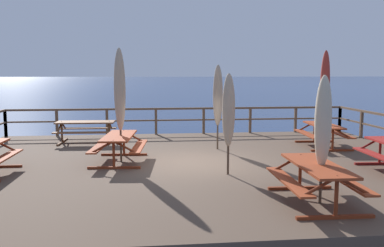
% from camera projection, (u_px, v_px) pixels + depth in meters
% --- Properties ---
extents(ground_plane, '(600.00, 600.00, 0.00)m').
position_uv_depth(ground_plane, '(195.00, 184.00, 11.71)').
color(ground_plane, navy).
extents(wooden_deck, '(14.08, 11.11, 0.64)m').
position_uv_depth(wooden_deck, '(195.00, 173.00, 11.67)').
color(wooden_deck, brown).
rests_on(wooden_deck, ground).
extents(railing_waterside_far, '(13.88, 0.10, 1.09)m').
position_uv_depth(railing_waterside_far, '(180.00, 116.00, 16.87)').
color(railing_waterside_far, brown).
rests_on(railing_waterside_far, wooden_deck).
extents(picnic_table_mid_right, '(2.11, 1.48, 0.78)m').
position_uv_depth(picnic_table_mid_right, '(86.00, 127.00, 14.85)').
color(picnic_table_mid_right, brown).
rests_on(picnic_table_mid_right, wooden_deck).
extents(picnic_table_mid_left, '(1.46, 2.23, 0.78)m').
position_uv_depth(picnic_table_mid_left, '(317.00, 174.00, 7.96)').
color(picnic_table_mid_left, '#993819').
rests_on(picnic_table_mid_left, wooden_deck).
extents(picnic_table_mid_centre, '(1.59, 2.26, 0.78)m').
position_uv_depth(picnic_table_mid_centre, '(119.00, 142.00, 11.63)').
color(picnic_table_mid_centre, '#993819').
rests_on(picnic_table_mid_centre, wooden_deck).
extents(picnic_table_front_left, '(1.53, 2.19, 0.78)m').
position_uv_depth(picnic_table_front_left, '(323.00, 130.00, 14.02)').
color(picnic_table_front_left, '#993819').
rests_on(picnic_table_front_left, wooden_deck).
extents(patio_umbrella_tall_mid_left, '(0.32, 0.32, 2.78)m').
position_uv_depth(patio_umbrella_tall_mid_left, '(218.00, 96.00, 13.41)').
color(patio_umbrella_tall_mid_left, '#4C3828').
rests_on(patio_umbrella_tall_mid_left, wooden_deck).
extents(patio_umbrella_tall_back_left, '(0.32, 0.32, 2.49)m').
position_uv_depth(patio_umbrella_tall_back_left, '(323.00, 122.00, 7.82)').
color(patio_umbrella_tall_back_left, '#4C3828').
rests_on(patio_umbrella_tall_back_left, wooden_deck).
extents(patio_umbrella_tall_back_right, '(0.32, 0.32, 3.20)m').
position_uv_depth(patio_umbrella_tall_back_right, '(120.00, 90.00, 11.41)').
color(patio_umbrella_tall_back_right, '#4C3828').
rests_on(patio_umbrella_tall_back_right, wooden_deck).
extents(patio_umbrella_tall_front, '(0.32, 0.32, 3.27)m').
position_uv_depth(patio_umbrella_tall_front, '(325.00, 86.00, 13.87)').
color(patio_umbrella_tall_front, '#4C3828').
rests_on(patio_umbrella_tall_front, wooden_deck).
extents(patio_umbrella_short_front, '(0.32, 0.32, 2.51)m').
position_uv_depth(patio_umbrella_short_front, '(229.00, 111.00, 10.04)').
color(patio_umbrella_short_front, '#4C3828').
rests_on(patio_umbrella_short_front, wooden_deck).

